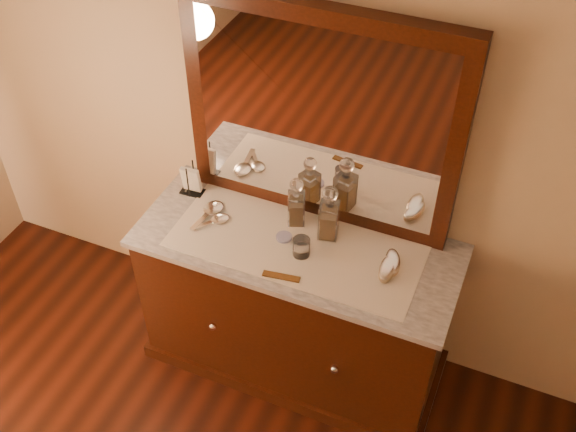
% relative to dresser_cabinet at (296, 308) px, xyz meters
% --- Properties ---
extents(dresser_cabinet, '(1.40, 0.55, 0.82)m').
position_rel_dresser_cabinet_xyz_m(dresser_cabinet, '(0.00, 0.00, 0.00)').
color(dresser_cabinet, black).
rests_on(dresser_cabinet, floor).
extents(dresser_plinth, '(1.46, 0.59, 0.08)m').
position_rel_dresser_cabinet_xyz_m(dresser_plinth, '(0.00, 0.00, -0.37)').
color(dresser_plinth, black).
rests_on(dresser_plinth, floor).
extents(knob_left, '(0.04, 0.04, 0.04)m').
position_rel_dresser_cabinet_xyz_m(knob_left, '(-0.30, -0.28, 0.04)').
color(knob_left, silver).
rests_on(knob_left, dresser_cabinet).
extents(knob_right, '(0.04, 0.04, 0.04)m').
position_rel_dresser_cabinet_xyz_m(knob_right, '(0.30, -0.28, 0.04)').
color(knob_right, silver).
rests_on(knob_right, dresser_cabinet).
extents(marble_top, '(1.44, 0.59, 0.03)m').
position_rel_dresser_cabinet_xyz_m(marble_top, '(0.00, 0.00, 0.42)').
color(marble_top, silver).
rests_on(marble_top, dresser_cabinet).
extents(mirror_frame, '(1.20, 0.08, 1.00)m').
position_rel_dresser_cabinet_xyz_m(mirror_frame, '(0.00, 0.25, 0.94)').
color(mirror_frame, black).
rests_on(mirror_frame, marble_top).
extents(mirror_glass, '(1.06, 0.01, 0.86)m').
position_rel_dresser_cabinet_xyz_m(mirror_glass, '(0.00, 0.21, 0.94)').
color(mirror_glass, white).
rests_on(mirror_glass, marble_top).
extents(lace_runner, '(1.10, 0.45, 0.00)m').
position_rel_dresser_cabinet_xyz_m(lace_runner, '(0.00, -0.02, 0.44)').
color(lace_runner, white).
rests_on(lace_runner, marble_top).
extents(pin_dish, '(0.08, 0.08, 0.01)m').
position_rel_dresser_cabinet_xyz_m(pin_dish, '(-0.06, 0.01, 0.45)').
color(pin_dish, silver).
rests_on(pin_dish, lace_runner).
extents(comb, '(0.16, 0.05, 0.01)m').
position_rel_dresser_cabinet_xyz_m(comb, '(0.02, -0.21, 0.45)').
color(comb, brown).
rests_on(comb, lace_runner).
extents(napkin_rack, '(0.11, 0.07, 0.17)m').
position_rel_dresser_cabinet_xyz_m(napkin_rack, '(-0.59, 0.13, 0.51)').
color(napkin_rack, black).
rests_on(napkin_rack, marble_top).
extents(decanter_left, '(0.10, 0.10, 0.25)m').
position_rel_dresser_cabinet_xyz_m(decanter_left, '(-0.06, 0.13, 0.54)').
color(decanter_left, '#9B6016').
rests_on(decanter_left, lace_runner).
extents(decanter_right, '(0.10, 0.10, 0.28)m').
position_rel_dresser_cabinet_xyz_m(decanter_right, '(0.11, 0.10, 0.55)').
color(decanter_right, '#9B6016').
rests_on(decanter_right, lace_runner).
extents(brush_near, '(0.08, 0.16, 0.04)m').
position_rel_dresser_cabinet_xyz_m(brush_near, '(0.41, -0.01, 0.46)').
color(brush_near, '#9A815E').
rests_on(brush_near, lace_runner).
extents(brush_far, '(0.11, 0.16, 0.04)m').
position_rel_dresser_cabinet_xyz_m(brush_far, '(0.42, 0.03, 0.46)').
color(brush_far, '#9A815E').
rests_on(brush_far, lace_runner).
extents(hand_mirror_outer, '(0.10, 0.23, 0.02)m').
position_rel_dresser_cabinet_xyz_m(hand_mirror_outer, '(-0.44, 0.03, 0.45)').
color(hand_mirror_outer, silver).
rests_on(hand_mirror_outer, lace_runner).
extents(hand_mirror_inner, '(0.15, 0.17, 0.02)m').
position_rel_dresser_cabinet_xyz_m(hand_mirror_inner, '(-0.39, -0.01, 0.45)').
color(hand_mirror_inner, silver).
rests_on(hand_mirror_inner, lace_runner).
extents(tumblers, '(0.08, 0.08, 0.09)m').
position_rel_dresser_cabinet_xyz_m(tumblers, '(0.04, -0.05, 0.49)').
color(tumblers, white).
rests_on(tumblers, lace_runner).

